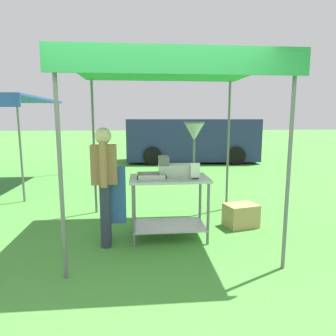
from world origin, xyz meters
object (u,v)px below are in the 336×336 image
Objects in this scene: donut_cart at (169,196)px; van_navy at (191,140)px; donut_tray at (151,177)px; donut_fryer at (183,155)px; supply_crate at (241,215)px; stall_canopy at (169,72)px; vendor at (105,180)px; menu_sign at (195,172)px.

van_navy reaches higher than donut_cart.
van_navy reaches higher than donut_tray.
donut_fryer is 1.47m from supply_crate.
stall_canopy is 8.08m from van_navy.
vendor is (-0.63, -0.08, -0.02)m from donut_tray.
donut_fryer reaches higher than donut_tray.
van_navy is (1.44, 7.85, -0.34)m from donut_fryer.
donut_cart is 1.33m from supply_crate.
menu_sign is 0.04× the size of van_navy.
donut_tray is 0.61m from menu_sign.
donut_cart is 0.69× the size of vendor.
donut_fryer reaches higher than vendor.
supply_crate is (2.08, 0.51, -0.72)m from vendor.
donut_cart is 2.83× the size of donut_tray.
supply_crate is at bearing 19.24° from donut_fryer.
supply_crate is (1.19, 0.27, -2.17)m from stall_canopy.
vendor is at bearing -166.19° from supply_crate.
donut_tray is 0.51× the size of donut_fryer.
donut_cart is 5.01× the size of menu_sign.
menu_sign is at bearing -36.40° from stall_canopy.
menu_sign is (0.60, -0.09, 0.07)m from donut_tray.
van_navy is at bearing 80.82° from menu_sign.
donut_tray is at bearing -103.46° from van_navy.
donut_fryer is 0.48× the size of vendor.
stall_canopy is 2.39× the size of donut_cart.
supply_crate is at bearing 16.53° from donut_tray.
donut_fryer reaches higher than donut_cart.
stall_canopy is 6.77× the size of donut_tray.
stall_canopy is 1.42m from menu_sign.
stall_canopy is 1.72m from donut_cart.
donut_tray is at bearing 7.26° from vendor.
stall_canopy is 1.66× the size of vendor.
stall_canopy reaches higher than donut_cart.
vendor is at bearing -171.36° from donut_fryer.
vendor is 0.31× the size of van_navy.
donut_cart is at bearing -90.00° from stall_canopy.
menu_sign is at bearing -148.50° from supply_crate.
donut_tray is (-0.26, -0.07, 0.29)m from donut_cart.
donut_fryer reaches higher than supply_crate.
supply_crate is at bearing 13.81° from vendor.
menu_sign is 0.39× the size of supply_crate.
vendor is at bearing -164.64° from stall_canopy.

